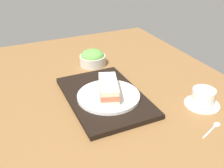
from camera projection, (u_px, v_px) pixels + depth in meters
ground_plane at (116, 96)px, 103.38cm from camera, size 140.00×100.00×3.00cm
serving_tray at (105, 97)px, 98.26cm from camera, size 40.17×26.46×1.88cm
sandwich_plate at (109, 96)px, 95.77cm from camera, size 22.92×22.92×1.24cm
sandwich_near at (108, 83)px, 97.32cm from camera, size 9.67×8.69×5.31cm
sandwich_far at (109, 93)px, 90.98cm from camera, size 9.98×8.98×5.39cm
salad_bowl at (93, 58)px, 123.26cm from camera, size 12.14×12.14×7.58cm
coffee_cup at (203, 98)px, 93.85cm from camera, size 12.61×12.92×6.28cm
teaspoon at (215, 126)px, 84.04cm from camera, size 5.07×10.56×0.80cm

